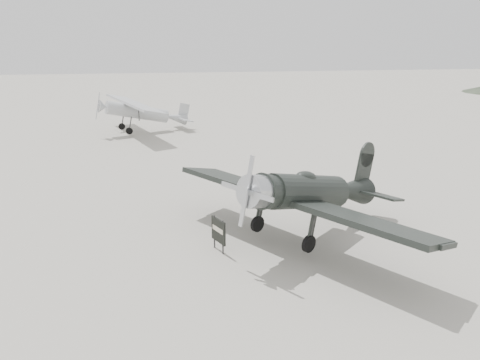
{
  "coord_description": "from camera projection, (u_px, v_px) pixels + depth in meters",
  "views": [
    {
      "loc": [
        -2.9,
        -17.53,
        7.63
      ],
      "look_at": [
        0.12,
        1.72,
        1.5
      ],
      "focal_mm": 35.0,
      "sensor_mm": 36.0,
      "label": 1
    }
  ],
  "objects": [
    {
      "name": "highwing_monoplane",
      "position": [
        141.0,
        110.0,
        36.94
      ],
      "size": [
        7.5,
        10.36,
        2.97
      ],
      "rotation": [
        0.0,
        0.23,
        0.35
      ],
      "color": "#9DA0A2",
      "rests_on": "ground"
    },
    {
      "name": "lowwing_monoplane",
      "position": [
        312.0,
        192.0,
        17.7
      ],
      "size": [
        8.99,
        9.99,
        3.55
      ],
      "rotation": [
        0.0,
        0.24,
        0.62
      ],
      "color": "black",
      "rests_on": "ground"
    },
    {
      "name": "ground",
      "position": [
        244.0,
        227.0,
        19.24
      ],
      "size": [
        160.0,
        160.0,
        0.0
      ],
      "primitive_type": "plane",
      "color": "gray",
      "rests_on": "ground"
    },
    {
      "name": "sign_board",
      "position": [
        218.0,
        231.0,
        16.94
      ],
      "size": [
        0.43,
        0.84,
        1.3
      ],
      "rotation": [
        0.0,
        0.0,
        0.43
      ],
      "color": "#333333",
      "rests_on": "ground"
    }
  ]
}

